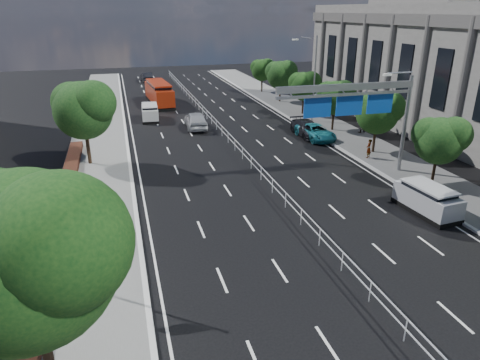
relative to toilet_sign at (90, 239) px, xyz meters
name	(u,v)px	position (x,y,z in m)	size (l,w,h in m)	color
ground	(333,262)	(10.95, 0.00, -2.94)	(160.00, 160.00, 0.00)	black
sidewalk_near	(85,301)	(-0.55, 0.00, -2.87)	(5.00, 140.00, 0.14)	slate
kerb_near	(146,291)	(1.95, 0.00, -2.87)	(0.25, 140.00, 0.15)	silver
median_fence	(224,133)	(10.95, 22.50, -2.42)	(0.05, 85.00, 1.02)	silver
hedge_near	(53,243)	(-2.35, 5.00, -2.58)	(1.00, 36.00, 0.44)	black
toilet_sign	(90,239)	(0.00, 0.00, 0.00)	(1.62, 0.18, 4.34)	gray
overhead_gantry	(360,101)	(17.69, 10.05, 2.66)	(10.24, 0.38, 7.45)	gray
streetlight_far	(312,74)	(21.46, 26.00, 2.27)	(2.78, 2.40, 9.00)	gray
civic_hall	(446,63)	(34.67, 22.00, 3.33)	(14.40, 36.00, 14.35)	slate
near_tree_big	(28,250)	(-1.17, -4.53, 2.33)	(5.72, 5.33, 7.71)	black
near_tree_back	(83,107)	(-0.99, 17.97, 1.67)	(4.84, 4.51, 6.69)	black
far_tree_c	(440,138)	(22.20, 6.98, 0.48)	(3.52, 3.28, 4.94)	black
far_tree_d	(378,111)	(22.20, 14.48, 0.74)	(3.85, 3.59, 5.34)	black
far_tree_e	(335,96)	(22.20, 21.98, 0.61)	(3.63, 3.38, 5.13)	black
far_tree_f	(304,85)	(22.20, 29.48, 0.55)	(3.52, 3.28, 5.02)	black
far_tree_g	(281,73)	(22.20, 36.98, 0.81)	(3.96, 3.69, 5.45)	black
far_tree_h	(262,69)	(22.20, 44.48, 0.48)	(3.41, 3.18, 4.91)	black
white_minivan	(150,112)	(4.79, 31.65, -2.08)	(1.95, 4.12, 1.75)	black
red_bus	(159,93)	(6.70, 40.16, -1.47)	(2.96, 9.63, 2.84)	black
near_car_silver	(196,120)	(9.05, 26.83, -2.08)	(2.03, 5.05, 1.72)	#A3A5AA
near_car_dark	(147,77)	(6.54, 59.46, -2.17)	(1.64, 4.71, 1.55)	black
silver_minivan	(427,199)	(18.89, 3.45, -2.09)	(2.12, 4.31, 1.74)	black
parked_car_teal	(316,132)	(19.25, 19.77, -2.26)	(2.29, 4.96, 1.38)	#1C717F
parked_car_dark	(307,128)	(18.96, 21.12, -2.22)	(2.02, 4.96, 1.44)	black
pedestrian_a	(369,149)	(20.84, 13.16, -2.02)	(0.57, 0.37, 1.57)	gray
pedestrian_b	(361,123)	(24.35, 20.31, -1.83)	(0.95, 0.74, 1.95)	gray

